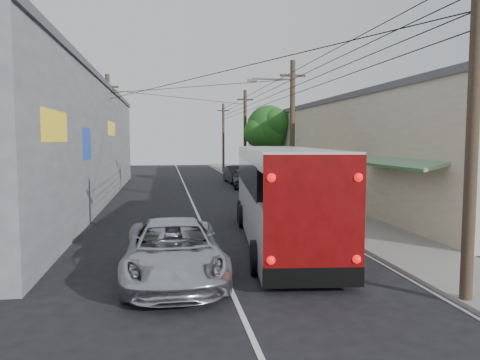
# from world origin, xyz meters

# --- Properties ---
(ground) EXTENTS (120.00, 120.00, 0.00)m
(ground) POSITION_xyz_m (0.00, 0.00, 0.00)
(ground) COLOR black
(ground) RESTS_ON ground
(sidewalk) EXTENTS (3.00, 80.00, 0.12)m
(sidewalk) POSITION_xyz_m (6.50, 20.00, 0.06)
(sidewalk) COLOR slate
(sidewalk) RESTS_ON ground
(building_right) EXTENTS (7.09, 40.00, 6.25)m
(building_right) POSITION_xyz_m (10.99, 22.00, 3.15)
(building_right) COLOR beige
(building_right) RESTS_ON ground
(building_left) EXTENTS (7.20, 36.00, 7.25)m
(building_left) POSITION_xyz_m (-8.50, 18.00, 3.65)
(building_left) COLOR gray
(building_left) RESTS_ON ground
(utility_poles) EXTENTS (11.80, 45.28, 8.00)m
(utility_poles) POSITION_xyz_m (3.13, 20.33, 4.13)
(utility_poles) COLOR #473828
(utility_poles) RESTS_ON ground
(street_tree) EXTENTS (4.40, 4.00, 6.60)m
(street_tree) POSITION_xyz_m (6.87, 26.02, 4.67)
(street_tree) COLOR #3F2B19
(street_tree) RESTS_ON ground
(coach_bus) EXTENTS (3.82, 12.24, 3.47)m
(coach_bus) POSITION_xyz_m (2.58, 5.15, 1.80)
(coach_bus) COLOR silver
(coach_bus) RESTS_ON ground
(jeepney) EXTENTS (2.66, 5.69, 1.57)m
(jeepney) POSITION_xyz_m (-1.40, 1.00, 0.79)
(jeepney) COLOR silver
(jeepney) RESTS_ON ground
(parked_suv) EXTENTS (2.31, 5.16, 1.47)m
(parked_suv) POSITION_xyz_m (4.25, 13.00, 0.73)
(parked_suv) COLOR gray
(parked_suv) RESTS_ON ground
(parked_car_mid) EXTENTS (2.34, 4.75, 1.56)m
(parked_car_mid) POSITION_xyz_m (4.60, 24.70, 0.78)
(parked_car_mid) COLOR #25262A
(parked_car_mid) RESTS_ON ground
(parked_car_far) EXTENTS (1.79, 4.62, 1.50)m
(parked_car_far) POSITION_xyz_m (4.60, 29.29, 0.75)
(parked_car_far) COLOR black
(parked_car_far) RESTS_ON ground
(pedestrian_near) EXTENTS (0.64, 0.54, 1.51)m
(pedestrian_near) POSITION_xyz_m (5.79, 15.39, 0.87)
(pedestrian_near) COLOR #C36794
(pedestrian_near) RESTS_ON sidewalk
(pedestrian_far) EXTENTS (0.82, 0.66, 1.61)m
(pedestrian_far) POSITION_xyz_m (6.37, 13.55, 0.93)
(pedestrian_far) COLOR #90B4D1
(pedestrian_far) RESTS_ON sidewalk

